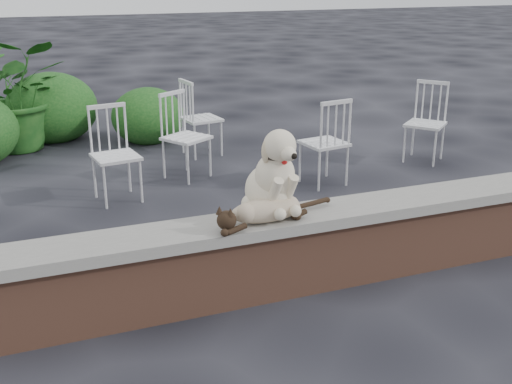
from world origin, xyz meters
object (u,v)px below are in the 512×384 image
object	(u,v)px
cat	(266,209)
chair_d	(425,123)
chair_c	(324,141)
chair_a	(186,136)
chair_e	(201,117)
potted_plant_a	(19,95)
chair_b	(116,155)
dog	(269,169)

from	to	relation	value
cat	chair_d	world-z (taller)	chair_d
cat	chair_d	bearing A→B (deg)	29.36
chair_c	chair_a	bearing A→B (deg)	-38.13
chair_c	chair_e	xyz separation A→B (m)	(-0.89, 1.56, 0.00)
chair_d	chair_e	bearing A→B (deg)	-156.55
chair_e	chair_a	size ratio (longest dim) A/B	1.00
chair_c	potted_plant_a	size ratio (longest dim) A/B	0.67
chair_e	potted_plant_a	bearing A→B (deg)	53.83
chair_b	chair_d	bearing A→B (deg)	-7.55
chair_b	chair_a	distance (m)	0.95
cat	chair_d	distance (m)	3.87
potted_plant_a	chair_c	bearing A→B (deg)	-41.70
chair_b	chair_e	xyz separation A→B (m)	(1.25, 1.27, 0.00)
chair_d	chair_c	bearing A→B (deg)	-117.24
chair_a	dog	bearing A→B (deg)	-124.54
chair_d	chair_a	distance (m)	2.84
potted_plant_a	chair_b	bearing A→B (deg)	-70.86
cat	chair_b	world-z (taller)	chair_b
chair_d	chair_b	xyz separation A→B (m)	(-3.65, -0.05, 0.00)
chair_d	chair_e	xyz separation A→B (m)	(-2.40, 1.23, 0.00)
chair_c	chair_a	size ratio (longest dim) A/B	1.00
chair_b	dog	bearing A→B (deg)	-80.42
chair_b	potted_plant_a	distance (m)	2.50
chair_a	potted_plant_a	distance (m)	2.52
cat	chair_a	xyz separation A→B (m)	(0.20, 2.82, -0.20)
chair_d	chair_c	xyz separation A→B (m)	(-1.51, -0.33, 0.00)
chair_b	chair_c	distance (m)	2.16
chair_b	chair_c	bearing A→B (deg)	-15.81
cat	potted_plant_a	bearing A→B (deg)	97.78
chair_b	chair_c	world-z (taller)	same
chair_d	chair_c	distance (m)	1.55
chair_d	potted_plant_a	distance (m)	5.03
dog	potted_plant_a	bearing A→B (deg)	99.22
cat	chair_c	xyz separation A→B (m)	(1.50, 2.08, -0.20)
chair_e	chair_a	bearing A→B (deg)	144.60
dog	chair_c	xyz separation A→B (m)	(1.42, 1.93, -0.43)
cat	chair_d	size ratio (longest dim) A/B	1.18
chair_b	chair_e	size ratio (longest dim) A/B	1.00
chair_b	chair_a	size ratio (longest dim) A/B	1.00
dog	chair_e	world-z (taller)	dog
dog	chair_e	distance (m)	3.56
chair_d	dog	bearing A→B (deg)	-91.90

